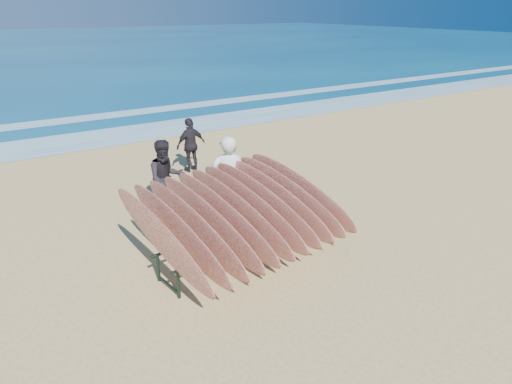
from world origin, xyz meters
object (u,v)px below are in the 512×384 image
person_white (228,181)px  person_dark_b (191,145)px  surfboard_rack (238,212)px  person_dark_a (166,179)px

person_white → person_dark_b: bearing=-81.6°
surfboard_rack → person_white: size_ratio=1.85×
surfboard_rack → person_dark_a: 2.55m
surfboard_rack → person_white: (0.63, 1.48, -0.01)m
surfboard_rack → person_white: 1.61m
surfboard_rack → person_dark_b: bearing=66.8°
surfboard_rack → person_dark_b: 5.15m
person_white → person_dark_b: person_white is taller
person_dark_a → person_dark_b: (1.72, 2.42, -0.10)m
person_white → person_dark_a: person_white is taller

